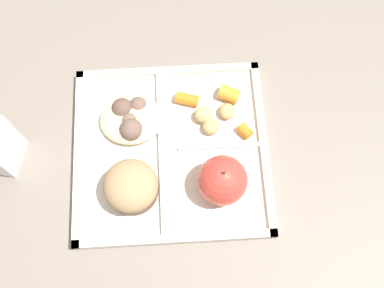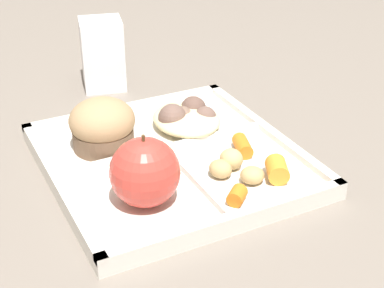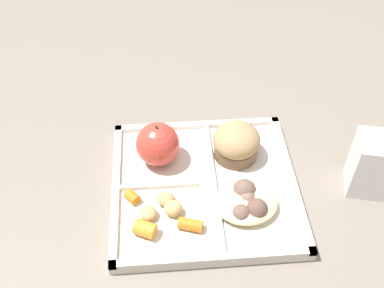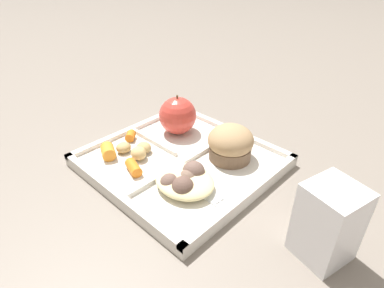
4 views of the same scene
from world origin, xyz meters
name	(u,v)px [view 1 (image 1 of 4)]	position (x,y,z in m)	size (l,w,h in m)	color
ground	(172,153)	(0.00, 0.00, 0.00)	(6.00, 6.00, 0.00)	slate
lunch_tray	(171,151)	(0.00, 0.00, 0.01)	(0.31, 0.30, 0.02)	silver
green_apple	(222,180)	(-0.08, 0.07, 0.05)	(0.08, 0.08, 0.08)	#C63D33
bran_muffin	(131,187)	(0.06, 0.07, 0.05)	(0.08, 0.08, 0.07)	brown
carrot_slice_back	(229,94)	(-0.10, -0.09, 0.03)	(0.02, 0.02, 0.03)	orange
carrot_slice_center	(245,131)	(-0.12, -0.02, 0.02)	(0.02, 0.02, 0.02)	orange
carrot_slice_edge	(187,99)	(-0.03, -0.09, 0.02)	(0.02, 0.02, 0.04)	orange
potato_chunk_corner	(203,115)	(-0.06, -0.05, 0.03)	(0.03, 0.03, 0.02)	tan
potato_chunk_large	(211,127)	(-0.07, -0.03, 0.02)	(0.03, 0.03, 0.02)	tan
potato_chunk_browned	(227,111)	(-0.09, -0.06, 0.02)	(0.03, 0.03, 0.02)	tan
egg_noodle_pile	(132,119)	(0.06, -0.05, 0.03)	(0.10, 0.09, 0.03)	beige
meatball_center	(122,109)	(0.08, -0.07, 0.03)	(0.04, 0.04, 0.04)	brown
meatball_front	(130,122)	(0.06, -0.05, 0.03)	(0.03, 0.03, 0.03)	#755B4C
meatball_back	(131,130)	(0.06, -0.03, 0.03)	(0.04, 0.04, 0.04)	brown
meatball_side	(138,106)	(0.05, -0.07, 0.03)	(0.03, 0.03, 0.03)	brown
plastic_fork	(120,131)	(0.08, -0.04, 0.02)	(0.15, 0.03, 0.00)	silver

